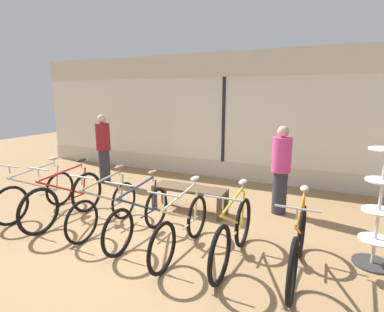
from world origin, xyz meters
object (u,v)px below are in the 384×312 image
object	(u,v)px
display_bench	(189,192)
customer_by_window	(103,147)
bicycle_center_left	(105,207)
bicycle_right	(233,234)
accessory_rack	(378,216)
customer_near_rack	(281,169)
bicycle_left	(66,199)
bicycle_center	(140,216)
bicycle_far_left	(38,194)
bicycle_far_right	(298,246)
bicycle_center_right	(182,227)

from	to	relation	value
display_bench	customer_by_window	size ratio (longest dim) A/B	0.83
bicycle_center_left	bicycle_right	distance (m)	2.17
accessory_rack	customer_near_rack	xyz separation A→B (m)	(-1.39, 1.25, 0.18)
bicycle_left	bicycle_center	xyz separation A→B (m)	(1.53, -0.01, -0.03)
bicycle_center	bicycle_right	distance (m)	1.45
bicycle_right	display_bench	xyz separation A→B (m)	(-1.26, 1.32, 0.00)
accessory_rack	customer_by_window	size ratio (longest dim) A/B	0.96
bicycle_far_left	customer_near_rack	xyz separation A→B (m)	(4.01, 1.91, 0.47)
bicycle_center_left	display_bench	xyz separation A→B (m)	(0.91, 1.26, 0.01)
bicycle_left	bicycle_center	size ratio (longest dim) A/B	1.08
bicycle_far_right	display_bench	world-z (taller)	bicycle_far_right
customer_by_window	bicycle_center_left	bearing A→B (deg)	-48.86
bicycle_far_left	bicycle_far_right	bearing A→B (deg)	-0.15
bicycle_left	bicycle_far_left	bearing A→B (deg)	176.81
bicycle_center	display_bench	world-z (taller)	bicycle_center
customer_near_rack	customer_by_window	world-z (taller)	customer_by_window
bicycle_center_left	accessory_rack	size ratio (longest dim) A/B	1.02
bicycle_left	bicycle_right	xyz separation A→B (m)	(2.99, -0.00, -0.02)
accessory_rack	display_bench	xyz separation A→B (m)	(-2.93, 0.62, -0.28)
bicycle_far_left	accessory_rack	world-z (taller)	accessory_rack
bicycle_left	display_bench	xyz separation A→B (m)	(1.73, 1.32, -0.02)
bicycle_center_left	bicycle_far_right	size ratio (longest dim) A/B	0.96
bicycle_center	bicycle_center_right	size ratio (longest dim) A/B	0.97
bicycle_far_right	bicycle_center_right	bearing A→B (deg)	-175.94
bicycle_center_left	customer_near_rack	xyz separation A→B (m)	(2.45, 1.89, 0.48)
bicycle_far_left	customer_near_rack	bearing A→B (deg)	25.43
bicycle_far_left	bicycle_center	size ratio (longest dim) A/B	1.03
bicycle_right	accessory_rack	distance (m)	1.83
bicycle_center_right	accessory_rack	xyz separation A→B (m)	(2.38, 0.77, 0.30)
bicycle_right	accessory_rack	world-z (taller)	accessory_rack
bicycle_far_left	customer_near_rack	size ratio (longest dim) A/B	1.04
bicycle_center_right	accessory_rack	bearing A→B (deg)	17.93
bicycle_center_left	bicycle_center	distance (m)	0.72
accessory_rack	display_bench	bearing A→B (deg)	167.99
bicycle_far_right	customer_by_window	distance (m)	5.27
bicycle_left	bicycle_center_right	bearing A→B (deg)	-1.94
bicycle_right	display_bench	size ratio (longest dim) A/B	1.21
bicycle_center_right	bicycle_far_right	size ratio (longest dim) A/B	0.99
bicycle_center_left	display_bench	size ratio (longest dim) A/B	1.18
accessory_rack	bicycle_right	bearing A→B (deg)	-157.35
bicycle_right	customer_by_window	distance (m)	4.57
bicycle_right	display_bench	bearing A→B (deg)	133.58
bicycle_center_right	bicycle_center	bearing A→B (deg)	174.95
bicycle_center_left	display_bench	distance (m)	1.55
bicycle_far_right	accessory_rack	size ratio (longest dim) A/B	1.06
bicycle_center	customer_by_window	world-z (taller)	customer_by_window
bicycle_far_left	display_bench	distance (m)	2.78
customer_near_rack	customer_by_window	distance (m)	4.28
bicycle_far_right	bicycle_left	bearing A→B (deg)	-179.55
bicycle_far_left	bicycle_right	bearing A→B (deg)	-0.71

